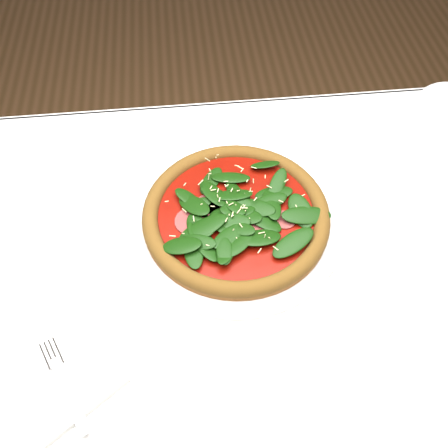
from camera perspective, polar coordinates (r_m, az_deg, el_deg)
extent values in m
plane|color=brown|center=(1.49, -0.87, -20.55)|extent=(6.00, 6.00, 0.00)
cube|color=silver|center=(0.81, -1.51, -6.12)|extent=(1.20, 0.80, 0.04)
cylinder|color=#49331D|center=(1.42, 19.69, 0.31)|extent=(0.06, 0.06, 0.71)
cube|color=silver|center=(1.13, -3.26, 9.15)|extent=(1.20, 0.01, 0.22)
cylinder|color=silver|center=(0.84, 1.35, 0.32)|extent=(0.36, 0.36, 0.01)
torus|color=silver|center=(0.84, 1.36, 0.49)|extent=(0.36, 0.36, 0.01)
cylinder|color=#A16227|center=(0.83, 1.37, 0.79)|extent=(0.38, 0.38, 0.01)
torus|color=#A66F26|center=(0.82, 1.38, 1.14)|extent=(0.39, 0.39, 0.03)
cylinder|color=#911405|center=(0.82, 1.38, 1.14)|extent=(0.32, 0.32, 0.00)
cylinder|color=#963F3C|center=(0.82, 1.38, 1.31)|extent=(0.28, 0.28, 0.00)
ellipsoid|color=#13390A|center=(0.81, 1.40, 1.76)|extent=(0.31, 0.31, 0.02)
cylinder|color=beige|center=(0.81, 1.41, 2.03)|extent=(0.28, 0.28, 0.00)
cube|color=silver|center=(0.73, -17.10, -18.37)|extent=(0.16, 0.14, 0.01)
cube|color=silver|center=(0.73, -17.26, -18.18)|extent=(0.06, 0.11, 0.00)
cube|color=silver|center=(0.75, -19.11, -13.81)|extent=(0.04, 0.05, 0.00)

